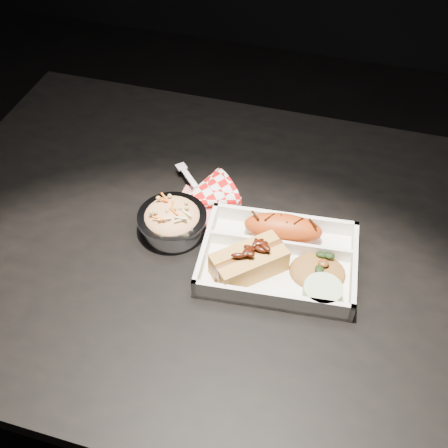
{
  "coord_description": "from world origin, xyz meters",
  "views": [
    {
      "loc": [
        0.14,
        -0.63,
        1.47
      ],
      "look_at": [
        -0.04,
        -0.02,
        0.81
      ],
      "focal_mm": 45.0,
      "sensor_mm": 36.0,
      "label": 1
    }
  ],
  "objects": [
    {
      "name": "hotdog",
      "position": [
        0.02,
        -0.07,
        0.78
      ],
      "size": [
        0.13,
        0.12,
        0.06
      ],
      "rotation": [
        0.0,
        0.0,
        0.76
      ],
      "color": "#C69043",
      "rests_on": "food_tray"
    },
    {
      "name": "fried_pastry",
      "position": [
        0.05,
        0.02,
        0.78
      ],
      "size": [
        0.14,
        0.07,
        0.05
      ],
      "primitive_type": "ellipsoid",
      "rotation": [
        0.0,
        0.0,
        0.09
      ],
      "color": "#B74312",
      "rests_on": "food_tray"
    },
    {
      "name": "food_tray",
      "position": [
        0.06,
        -0.04,
        0.76
      ],
      "size": [
        0.27,
        0.2,
        0.04
      ],
      "rotation": [
        0.0,
        0.0,
        0.09
      ],
      "color": "white",
      "rests_on": "dining_table"
    },
    {
      "name": "napkin_fork",
      "position": [
        -0.11,
        0.07,
        0.77
      ],
      "size": [
        0.15,
        0.15,
        0.1
      ],
      "rotation": [
        0.0,
        0.0,
        -0.81
      ],
      "color": "red",
      "rests_on": "dining_table"
    },
    {
      "name": "fried_rice_mound",
      "position": [
        0.12,
        -0.04,
        0.77
      ],
      "size": [
        0.1,
        0.08,
        0.03
      ],
      "primitive_type": "ellipsoid",
      "rotation": [
        0.0,
        0.0,
        0.09
      ],
      "color": "#99642C",
      "rests_on": "food_tray"
    },
    {
      "name": "cupcake_liner",
      "position": [
        0.14,
        -0.09,
        0.77
      ],
      "size": [
        0.06,
        0.06,
        0.03
      ],
      "primitive_type": "cylinder",
      "color": "#ABC797",
      "rests_on": "food_tray"
    },
    {
      "name": "foil_coleslaw_cup",
      "position": [
        -0.13,
        -0.01,
        0.78
      ],
      "size": [
        0.12,
        0.12,
        0.07
      ],
      "color": "silver",
      "rests_on": "dining_table"
    },
    {
      "name": "floor",
      "position": [
        0.0,
        0.0,
        -0.03
      ],
      "size": [
        4.0,
        4.0,
        0.05
      ],
      "primitive_type": "cube",
      "color": "black",
      "rests_on": "ground"
    },
    {
      "name": "dining_table",
      "position": [
        0.0,
        0.0,
        0.66
      ],
      "size": [
        1.2,
        0.8,
        0.75
      ],
      "color": "black",
      "rests_on": "ground"
    }
  ]
}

